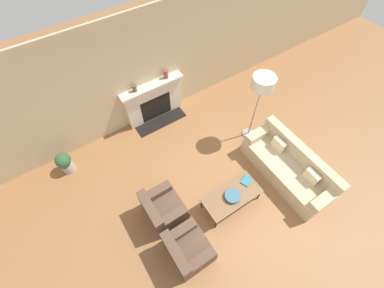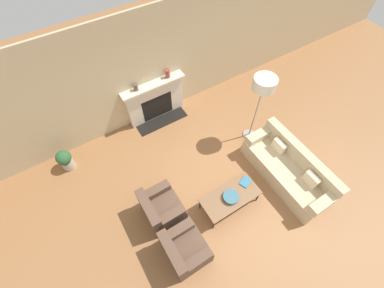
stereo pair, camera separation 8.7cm
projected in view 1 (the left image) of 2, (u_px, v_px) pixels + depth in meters
ground_plane at (224, 201)px, 5.67m from camera, size 18.00×18.00×0.00m
wall_back at (148, 70)px, 5.97m from camera, size 18.00×0.06×2.90m
fireplace at (154, 101)px, 6.63m from camera, size 1.65×0.59×1.13m
couch at (289, 167)px, 5.79m from camera, size 0.82×2.17×0.84m
armchair_near at (188, 250)px, 4.79m from camera, size 0.73×0.80×0.82m
armchair_far at (163, 210)px, 5.23m from camera, size 0.73×0.80×0.82m
coffee_table at (232, 196)px, 5.32m from camera, size 1.24×0.59×0.42m
bowl at (232, 196)px, 5.24m from camera, size 0.32×0.32×0.08m
book at (246, 180)px, 5.48m from camera, size 0.29×0.26×0.02m
floor_lamp at (263, 86)px, 5.34m from camera, size 0.50×0.50×1.90m
mantel_vase_left at (134, 88)px, 5.95m from camera, size 0.11×0.11×0.17m
mantel_vase_center_left at (166, 74)px, 6.20m from camera, size 0.11×0.11×0.22m
potted_plant at (65, 163)px, 5.87m from camera, size 0.34×0.34×0.58m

